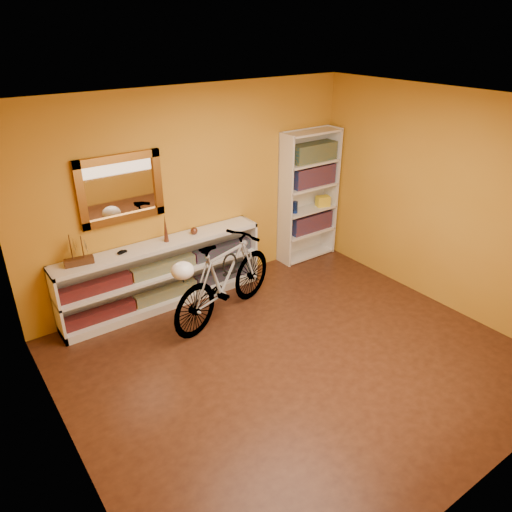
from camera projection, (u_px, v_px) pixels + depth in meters
floor at (294, 360)px, 5.12m from camera, size 4.50×4.00×0.01m
ceiling at (305, 106)px, 3.97m from camera, size 4.50×4.00×0.01m
back_wall at (195, 193)px, 6.01m from camera, size 4.50×0.01×2.60m
left_wall at (52, 330)px, 3.37m from camera, size 0.01×4.00×2.60m
right_wall at (444, 202)px, 5.73m from camera, size 0.01×4.00×2.60m
gilt_mirror at (121, 189)px, 5.38m from camera, size 0.98×0.06×0.78m
wall_socket at (255, 252)px, 6.93m from camera, size 0.09×0.02×0.09m
console_unit at (164, 274)px, 5.94m from camera, size 2.60×0.35×0.85m
cd_row_lower at (166, 293)px, 6.04m from camera, size 2.50×0.13×0.14m
cd_row_upper at (164, 267)px, 5.88m from camera, size 2.50×0.13×0.14m
model_ship at (77, 249)px, 5.17m from camera, size 0.32×0.16×0.37m
toy_car at (122, 253)px, 5.51m from camera, size 0.00×0.00×0.00m
bronze_ornament at (165, 228)px, 5.72m from camera, size 0.06×0.06×0.34m
decorative_orb at (194, 231)px, 5.98m from camera, size 0.09×0.09×0.09m
bookcase at (309, 197)px, 6.96m from camera, size 0.90×0.30×1.90m
book_row_a at (310, 222)px, 7.17m from camera, size 0.70×0.22×0.26m
book_row_b at (312, 175)px, 6.85m from camera, size 0.70×0.22×0.28m
book_row_c at (314, 152)px, 6.71m from camera, size 0.70×0.22×0.25m
travel_mug at (295, 207)px, 6.85m from camera, size 0.08×0.08×0.17m
red_tin at (298, 156)px, 6.61m from camera, size 0.19×0.19×0.19m
yellow_bag at (323, 201)px, 7.11m from camera, size 0.22×0.18×0.15m
bicycle at (225, 279)px, 5.67m from camera, size 0.96×1.79×1.02m
helmet at (183, 271)px, 5.02m from camera, size 0.25×0.24×0.19m
u_lock at (230, 264)px, 5.68m from camera, size 0.20×0.02×0.20m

